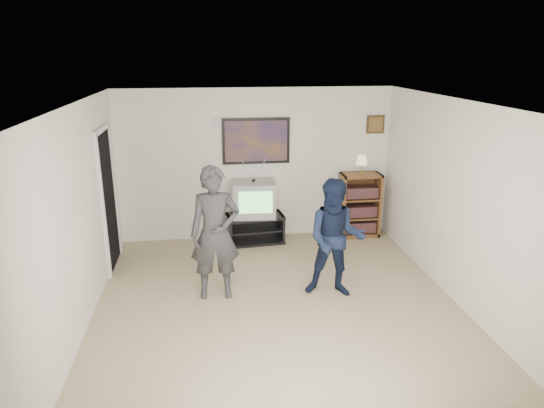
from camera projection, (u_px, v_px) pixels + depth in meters
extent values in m
cube|color=#91835C|center=(278.00, 308.00, 6.02)|extent=(4.50, 5.00, 0.01)
cube|color=white|center=(279.00, 104.00, 5.26)|extent=(4.50, 5.00, 0.01)
cube|color=white|center=(256.00, 165.00, 8.00)|extent=(4.50, 0.01, 2.50)
cube|color=white|center=(78.00, 221.00, 5.35)|extent=(0.01, 5.00, 2.50)
cube|color=white|center=(460.00, 205.00, 5.93)|extent=(0.01, 5.00, 2.50)
cube|color=black|center=(255.00, 216.00, 7.98)|extent=(0.98, 0.60, 0.04)
cube|color=black|center=(255.00, 240.00, 8.11)|extent=(0.98, 0.60, 0.04)
cube|color=black|center=(229.00, 230.00, 7.99)|extent=(0.09, 0.50, 0.47)
cube|color=black|center=(281.00, 227.00, 8.10)|extent=(0.09, 0.50, 0.47)
imported|color=#323235|center=(215.00, 233.00, 6.07)|extent=(0.63, 0.42, 1.72)
imported|color=#121B33|center=(336.00, 239.00, 6.13)|extent=(0.88, 0.76, 1.55)
cube|color=white|center=(211.00, 207.00, 6.22)|extent=(0.08, 0.13, 0.04)
cube|color=white|center=(331.00, 214.00, 6.22)|extent=(0.06, 0.12, 0.03)
cube|color=black|center=(256.00, 141.00, 7.86)|extent=(1.10, 0.03, 0.75)
cube|color=white|center=(222.00, 123.00, 7.70)|extent=(0.28, 0.02, 0.14)
cube|color=#3F2D14|center=(375.00, 124.00, 8.05)|extent=(0.30, 0.03, 0.30)
cube|color=black|center=(108.00, 201.00, 6.94)|extent=(0.03, 0.85, 2.00)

